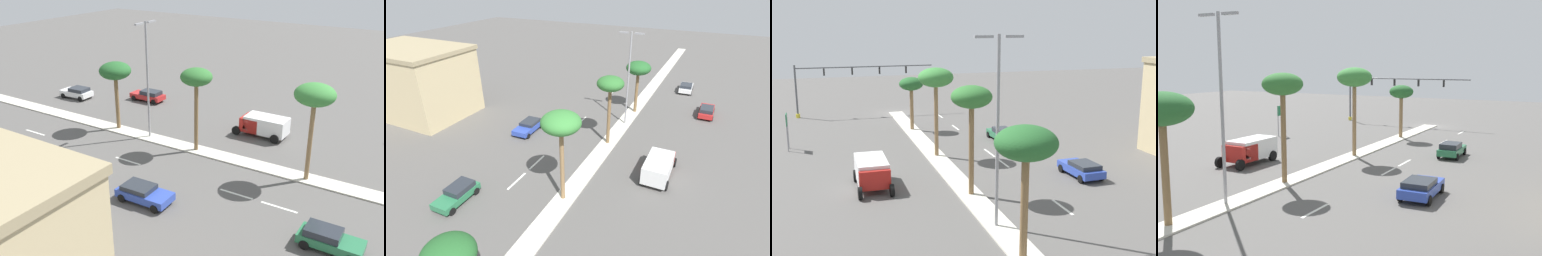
{
  "view_description": "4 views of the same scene",
  "coord_description": "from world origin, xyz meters",
  "views": [
    {
      "loc": [
        -31.72,
        13.93,
        17.31
      ],
      "look_at": [
        -2.36,
        32.42,
        3.26
      ],
      "focal_mm": 40.85,
      "sensor_mm": 36.0,
      "label": 1
    },
    {
      "loc": [
        10.0,
        4.67,
        17.5
      ],
      "look_at": [
        -2.64,
        30.97,
        2.51
      ],
      "focal_mm": 28.73,
      "sensor_mm": 36.0,
      "label": 2
    },
    {
      "loc": [
        9.88,
        64.16,
        12.08
      ],
      "look_at": [
        -1.95,
        25.55,
        3.14
      ],
      "focal_mm": 44.76,
      "sensor_mm": 36.0,
      "label": 3
    },
    {
      "loc": [
        -18.8,
        58.34,
        8.55
      ],
      "look_at": [
        -0.4,
        24.13,
        2.85
      ],
      "focal_mm": 41.54,
      "sensor_mm": 36.0,
      "label": 4
    }
  ],
  "objects": [
    {
      "name": "lane_stripe_trailing",
      "position": [
        -5.22,
        11.5,
        0.01
      ],
      "size": [
        0.2,
        2.8,
        0.01
      ],
      "primitive_type": "cube",
      "color": "silver",
      "rests_on": "ground"
    },
    {
      "name": "lane_stripe_rear",
      "position": [
        -5.22,
        23.11,
        0.01
      ],
      "size": [
        0.2,
        2.8,
        0.01
      ],
      "primitive_type": "cube",
      "color": "silver",
      "rests_on": "ground"
    },
    {
      "name": "palm_tree_center",
      "position": [
        0.23,
        43.16,
        6.09
      ],
      "size": [
        3.22,
        3.22,
        7.02
      ],
      "color": "brown",
      "rests_on": "median_curb"
    },
    {
      "name": "traffic_signal_gantry",
      "position": [
        7.55,
        -0.21,
        4.62
      ],
      "size": [
        18.09,
        0.53,
        6.78
      ],
      "color": "#515459",
      "rests_on": "ground"
    },
    {
      "name": "directional_road_sign",
      "position": [
        13.01,
        16.42,
        2.53
      ],
      "size": [
        0.1,
        1.24,
        3.57
      ],
      "color": "gray",
      "rests_on": "ground"
    },
    {
      "name": "palm_tree_right",
      "position": [
        -0.08,
        33.4,
        6.86
      ],
      "size": [
        2.87,
        2.87,
        7.77
      ],
      "color": "brown",
      "rests_on": "median_curb"
    },
    {
      "name": "ground_plane",
      "position": [
        0.0,
        33.23,
        0.0
      ],
      "size": [
        160.0,
        160.0,
        0.0
      ],
      "primitive_type": "plane",
      "color": "#565451"
    },
    {
      "name": "sedan_green_left",
      "position": [
        -8.1,
        18.76,
        0.73
      ],
      "size": [
        1.92,
        4.03,
        1.35
      ],
      "color": "#287047",
      "rests_on": "ground"
    },
    {
      "name": "palm_tree_trailing",
      "position": [
        -0.11,
        11.29,
        5.14
      ],
      "size": [
        2.71,
        2.71,
        5.95
      ],
      "color": "olive",
      "rests_on": "median_curb"
    },
    {
      "name": "sedan_blue_front",
      "position": [
        -9.8,
        31.99,
        0.7
      ],
      "size": [
        2.16,
        4.26,
        1.27
      ],
      "color": "#2D47AD",
      "rests_on": "ground"
    },
    {
      "name": "street_lamp_front",
      "position": [
        0.15,
        39.02,
        6.66
      ],
      "size": [
        2.9,
        0.24,
        11.34
      ],
      "color": "gray",
      "rests_on": "median_curb"
    },
    {
      "name": "lane_stripe_left",
      "position": [
        -5.22,
        4.0,
        0.01
      ],
      "size": [
        0.2,
        2.8,
        0.01
      ],
      "primitive_type": "cube",
      "color": "silver",
      "rests_on": "ground"
    },
    {
      "name": "palm_tree_outboard",
      "position": [
        -0.15,
        22.82,
        7.1
      ],
      "size": [
        3.17,
        3.17,
        8.04
      ],
      "color": "olive",
      "rests_on": "median_curb"
    },
    {
      "name": "median_curb",
      "position": [
        0.0,
        42.73,
        0.06
      ],
      "size": [
        1.8,
        85.46,
        0.12
      ],
      "primitive_type": "cube",
      "color": "beige",
      "rests_on": "ground"
    },
    {
      "name": "lane_stripe_far",
      "position": [
        -5.22,
        26.6,
        0.01
      ],
      "size": [
        0.2,
        2.8,
        0.01
      ],
      "primitive_type": "cube",
      "color": "silver",
      "rests_on": "ground"
    },
    {
      "name": "box_truck",
      "position": [
        6.46,
        29.63,
        1.21
      ],
      "size": [
        2.5,
        5.32,
        2.1
      ],
      "color": "#B21E19",
      "rests_on": "ground"
    },
    {
      "name": "lane_stripe_right",
      "position": [
        -5.22,
        37.36,
        0.01
      ],
      "size": [
        0.2,
        2.8,
        0.01
      ],
      "primitive_type": "cube",
      "color": "silver",
      "rests_on": "ground"
    }
  ]
}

